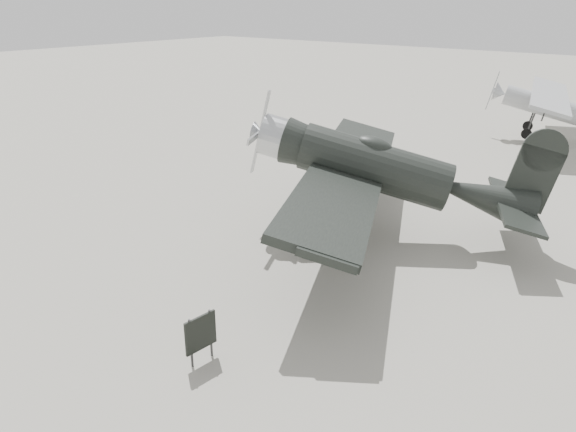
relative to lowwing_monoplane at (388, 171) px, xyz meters
The scene contains 4 objects.
ground 7.17m from the lowwing_monoplane, 92.42° to the right, with size 160.00×160.00×0.00m, color gray.
lowwing_monoplane is the anchor object (origin of this frame).
highwing_monoplane 18.13m from the lowwing_monoplane, 87.76° to the left, with size 8.20×11.43×3.24m.
sign_board 8.93m from the lowwing_monoplane, 87.65° to the right, with size 0.12×0.83×1.19m.
Camera 1 is at (8.76, -9.04, 7.62)m, focal length 35.00 mm.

